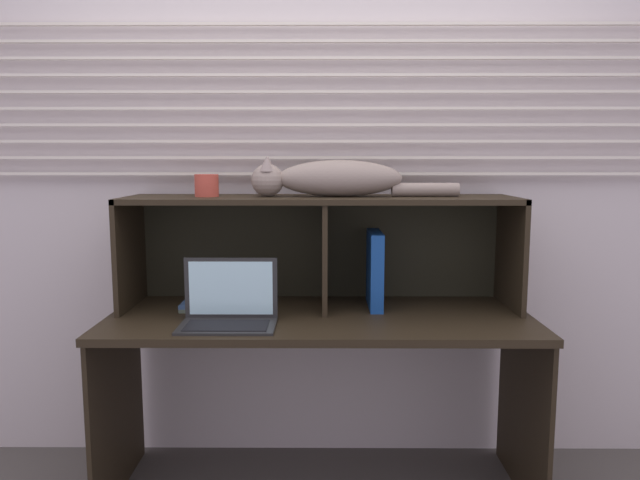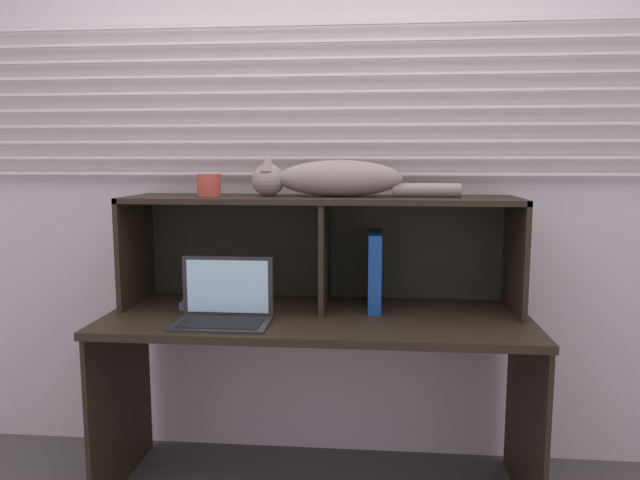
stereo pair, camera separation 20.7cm
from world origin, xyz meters
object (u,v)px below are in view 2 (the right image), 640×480
Objects in this scene: cat at (332,179)px; small_basket at (209,185)px; binder_upright at (375,270)px; laptop at (224,308)px; book_stack at (208,300)px.

cat reaches higher than small_basket.
small_basket is (-0.68, 0.00, 0.34)m from binder_upright.
small_basket reaches higher than laptop.
cat is 0.41m from binder_upright.
cat is 0.73m from book_stack.
binder_upright is (0.18, 0.00, -0.37)m from cat.
binder_upright is at bearing 0.00° from cat.
book_stack is at bearing -179.97° from cat.
binder_upright is 3.25× the size of small_basket.
cat is at bearing -180.00° from binder_upright.
binder_upright is 0.71m from book_stack.
small_basket is at bearing 180.00° from cat.
small_basket is at bearing 180.00° from binder_upright.
cat is 0.67m from laptop.
book_stack is 0.48m from small_basket.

